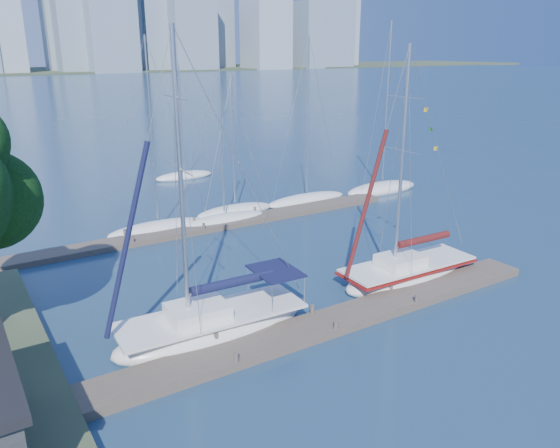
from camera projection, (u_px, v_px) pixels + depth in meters
ground at (323, 328)px, 25.08m from camera, size 700.00×700.00×0.00m
near_dock at (324, 324)px, 25.02m from camera, size 26.00×2.00×0.40m
far_dock at (212, 226)px, 38.91m from camera, size 30.00×1.80×0.36m
sailboat_navy at (211, 315)px, 24.15m from camera, size 9.22×3.37×13.80m
sailboat_maroon at (408, 263)px, 30.04m from camera, size 8.60×3.06×13.11m
bg_boat_1 at (158, 228)px, 38.27m from camera, size 7.22×2.13×13.45m
bg_boat_2 at (225, 220)px, 40.05m from camera, size 7.20×4.29×11.37m
bg_boat_3 at (235, 211)px, 42.38m from camera, size 6.73×4.02×10.80m
bg_boat_4 at (307, 199)px, 45.55m from camera, size 7.79×3.38×13.53m
bg_boat_5 at (382, 188)px, 48.90m from camera, size 8.04×5.29×14.85m
bg_boat_7 at (184, 176)px, 53.98m from camera, size 5.87×1.98×11.24m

